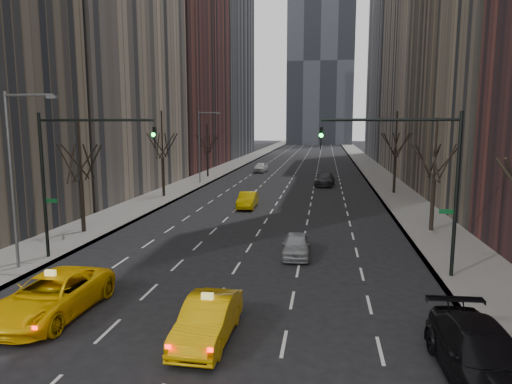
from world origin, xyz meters
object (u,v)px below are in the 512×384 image
at_px(taxi_suv, 52,296).
at_px(silver_sedan_ahead, 296,245).
at_px(taxi_sedan, 208,320).
at_px(parked_suv_black, 482,356).

relative_size(taxi_suv, silver_sedan_ahead, 1.52).
relative_size(taxi_sedan, silver_sedan_ahead, 1.17).
bearing_deg(taxi_sedan, parked_suv_black, -7.94).
distance_m(taxi_sedan, parked_suv_black, 8.73).
distance_m(taxi_suv, taxi_sedan, 6.72).
xyz_separation_m(taxi_sedan, silver_sedan_ahead, (2.42, 10.79, -0.09)).
height_order(taxi_sedan, parked_suv_black, parked_suv_black).
height_order(silver_sedan_ahead, parked_suv_black, parked_suv_black).
bearing_deg(parked_suv_black, taxi_suv, 168.69).
relative_size(taxi_suv, taxi_sedan, 1.30).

